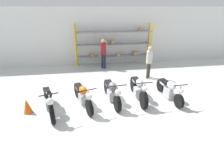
# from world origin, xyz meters

# --- Properties ---
(ground_plane) EXTENTS (30.00, 30.00, 0.00)m
(ground_plane) POSITION_xyz_m (0.00, 0.00, 0.00)
(ground_plane) COLOR silver
(back_wall) EXTENTS (30.00, 0.08, 3.60)m
(back_wall) POSITION_xyz_m (0.00, 5.68, 1.80)
(back_wall) COLOR white
(back_wall) RESTS_ON ground_plane
(shelving_rack) EXTENTS (4.99, 0.63, 2.61)m
(shelving_rack) POSITION_xyz_m (0.92, 5.31, 1.29)
(shelving_rack) COLOR yellow
(shelving_rack) RESTS_ON ground_plane
(motorcycle_black) EXTENTS (0.84, 2.05, 1.05)m
(motorcycle_black) POSITION_xyz_m (-2.39, -0.24, 0.46)
(motorcycle_black) COLOR black
(motorcycle_black) RESTS_ON ground_plane
(motorcycle_orange) EXTENTS (0.89, 2.08, 0.99)m
(motorcycle_orange) POSITION_xyz_m (-1.20, 0.07, 0.45)
(motorcycle_orange) COLOR black
(motorcycle_orange) RESTS_ON ground_plane
(motorcycle_grey) EXTENTS (0.73, 2.09, 1.01)m
(motorcycle_grey) POSITION_xyz_m (-0.03, 0.22, 0.44)
(motorcycle_grey) COLOR black
(motorcycle_grey) RESTS_ON ground_plane
(motorcycle_silver) EXTENTS (0.60, 2.18, 1.04)m
(motorcycle_silver) POSITION_xyz_m (1.09, 0.29, 0.45)
(motorcycle_silver) COLOR black
(motorcycle_silver) RESTS_ON ground_plane
(motorcycle_white) EXTENTS (0.57, 2.05, 0.94)m
(motorcycle_white) POSITION_xyz_m (2.35, 0.10, 0.43)
(motorcycle_white) COLOR black
(motorcycle_white) RESTS_ON ground_plane
(person_browsing) EXTENTS (0.45, 0.45, 1.72)m
(person_browsing) POSITION_xyz_m (2.32, 2.53, 1.01)
(person_browsing) COLOR #38332D
(person_browsing) RESTS_ON ground_plane
(person_near_rack) EXTENTS (0.45, 0.45, 1.82)m
(person_near_rack) POSITION_xyz_m (0.10, 4.54, 1.08)
(person_near_rack) COLOR #1E2338
(person_near_rack) RESTS_ON ground_plane
(traffic_cone) EXTENTS (0.32, 0.32, 0.55)m
(traffic_cone) POSITION_xyz_m (-3.19, -0.14, 0.28)
(traffic_cone) COLOR orange
(traffic_cone) RESTS_ON ground_plane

